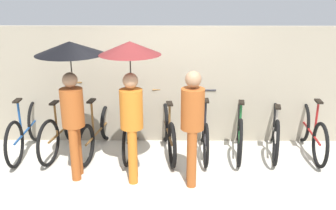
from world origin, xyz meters
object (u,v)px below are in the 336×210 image
object	(u,v)px
parked_bicycle_2	(98,131)
parked_bicycle_8	(311,131)
parked_bicycle_7	(275,130)
parked_bicycle_4	(168,132)
pedestrian_center	(131,79)
parked_bicycle_1	(62,130)
parked_bicycle_0	(26,130)
parked_bicycle_5	(204,132)
pedestrian_trailing	(192,120)
pedestrian_leading	(71,74)
parked_bicycle_6	(239,129)
parked_bicycle_3	(133,129)

from	to	relation	value
parked_bicycle_2	parked_bicycle_8	bearing A→B (deg)	-81.04
parked_bicycle_7	parked_bicycle_4	bearing A→B (deg)	104.41
pedestrian_center	parked_bicycle_1	bearing A→B (deg)	141.78
parked_bicycle_0	pedestrian_center	size ratio (longest dim) A/B	0.89
pedestrian_center	parked_bicycle_5	bearing A→B (deg)	33.60
parked_bicycle_7	parked_bicycle_8	distance (m)	0.60
parked_bicycle_8	pedestrian_trailing	distance (m)	2.37
parked_bicycle_0	pedestrian_leading	world-z (taller)	pedestrian_leading
parked_bicycle_7	pedestrian_trailing	bearing A→B (deg)	139.14
parked_bicycle_4	parked_bicycle_7	size ratio (longest dim) A/B	1.01
parked_bicycle_4	pedestrian_center	world-z (taller)	pedestrian_center
pedestrian_trailing	parked_bicycle_1	bearing A→B (deg)	154.03
pedestrian_trailing	parked_bicycle_6	bearing A→B (deg)	51.90
parked_bicycle_5	parked_bicycle_6	bearing A→B (deg)	-82.58
parked_bicycle_3	pedestrian_trailing	world-z (taller)	pedestrian_trailing
pedestrian_center	parked_bicycle_7	bearing A→B (deg)	17.75
parked_bicycle_0	parked_bicycle_8	xyz separation A→B (m)	(4.77, 0.03, -0.01)
parked_bicycle_8	parked_bicycle_7	bearing A→B (deg)	90.26
parked_bicycle_7	pedestrian_trailing	world-z (taller)	pedestrian_trailing
parked_bicycle_0	parked_bicycle_7	distance (m)	4.17
parked_bicycle_6	parked_bicycle_3	bearing A→B (deg)	98.82
parked_bicycle_8	parked_bicycle_2	bearing A→B (deg)	93.92
parked_bicycle_6	pedestrian_leading	world-z (taller)	pedestrian_leading
parked_bicycle_4	parked_bicycle_8	world-z (taller)	parked_bicycle_8
parked_bicycle_0	parked_bicycle_2	distance (m)	1.19
parked_bicycle_1	parked_bicycle_7	world-z (taller)	parked_bicycle_1
parked_bicycle_1	parked_bicycle_2	distance (m)	0.60
parked_bicycle_1	parked_bicycle_6	size ratio (longest dim) A/B	0.96
parked_bicycle_7	pedestrian_center	xyz separation A→B (m)	(-2.29, -0.91, 1.12)
parked_bicycle_0	parked_bicycle_3	bearing A→B (deg)	-89.93
pedestrian_center	parked_bicycle_6	bearing A→B (deg)	24.32
parked_bicycle_2	parked_bicycle_5	size ratio (longest dim) A/B	1.03
parked_bicycle_1	parked_bicycle_3	bearing A→B (deg)	-80.07
parked_bicycle_3	parked_bicycle_8	world-z (taller)	parked_bicycle_3
parked_bicycle_3	pedestrian_trailing	distance (m)	1.54
parked_bicycle_8	parked_bicycle_6	bearing A→B (deg)	92.25
parked_bicycle_7	pedestrian_leading	bearing A→B (deg)	117.10
parked_bicycle_7	parked_bicycle_2	bearing A→B (deg)	102.80
parked_bicycle_4	pedestrian_center	size ratio (longest dim) A/B	0.86
parked_bicycle_3	pedestrian_trailing	bearing A→B (deg)	-135.69
parked_bicycle_0	parked_bicycle_7	bearing A→B (deg)	-91.03
parked_bicycle_1	pedestrian_leading	distance (m)	1.46
parked_bicycle_1	parked_bicycle_2	size ratio (longest dim) A/B	1.00
parked_bicycle_1	parked_bicycle_5	world-z (taller)	parked_bicycle_1
parked_bicycle_1	parked_bicycle_6	xyz separation A→B (m)	(2.98, 0.04, 0.01)
parked_bicycle_6	pedestrian_trailing	xyz separation A→B (m)	(-0.86, -1.08, 0.57)
parked_bicycle_4	parked_bicycle_5	distance (m)	0.60
parked_bicycle_3	parked_bicycle_7	size ratio (longest dim) A/B	1.05
parked_bicycle_8	parked_bicycle_3	bearing A→B (deg)	93.54
parked_bicycle_0	parked_bicycle_3	size ratio (longest dim) A/B	1.00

